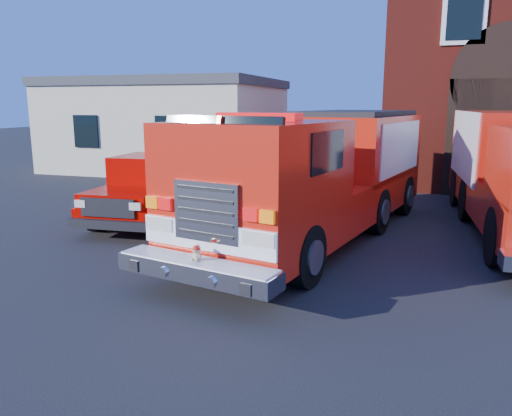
% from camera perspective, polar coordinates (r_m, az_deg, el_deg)
% --- Properties ---
extents(ground, '(100.00, 100.00, 0.00)m').
position_cam_1_polar(ground, '(10.55, 1.98, -5.65)').
color(ground, black).
rests_on(ground, ground).
extents(side_building, '(10.20, 8.20, 4.35)m').
position_cam_1_polar(side_building, '(25.55, -9.79, 9.47)').
color(side_building, beige).
rests_on(side_building, ground).
extents(fire_engine, '(4.76, 10.12, 3.01)m').
position_cam_1_polar(fire_engine, '(11.95, 7.37, 3.99)').
color(fire_engine, black).
rests_on(fire_engine, ground).
extents(pickup_truck, '(2.33, 5.60, 1.79)m').
position_cam_1_polar(pickup_truck, '(14.26, -11.27, 2.23)').
color(pickup_truck, black).
rests_on(pickup_truck, ground).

